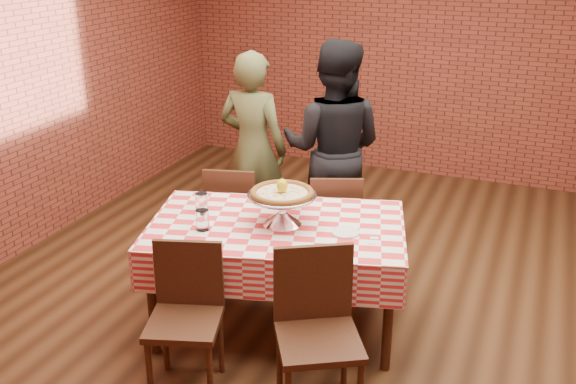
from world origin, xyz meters
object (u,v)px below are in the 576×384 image
(table, at_px, (277,276))
(condiment_caddy, at_px, (297,198))
(chair_near_left, at_px, (184,325))
(pizza_stand, at_px, (282,209))
(pizza, at_px, (282,194))
(diner_black, at_px, (333,149))
(water_glass_right, at_px, (202,203))
(chair_far_right, at_px, (334,224))
(water_glass_left, at_px, (202,220))
(diner_olive, at_px, (253,149))
(chair_near_right, at_px, (319,339))
(chair_far_left, at_px, (235,215))

(table, relative_size, condiment_caddy, 12.31)
(chair_near_left, bearing_deg, pizza_stand, 55.71)
(table, xyz_separation_m, pizza, (0.03, 0.02, 0.59))
(diner_black, bearing_deg, water_glass_right, 62.24)
(table, height_order, water_glass_right, water_glass_right)
(table, xyz_separation_m, chair_far_right, (0.12, 0.83, 0.06))
(table, distance_m, diner_black, 1.37)
(water_glass_left, bearing_deg, diner_olive, 102.43)
(table, bearing_deg, diner_black, 91.98)
(chair_near_right, relative_size, diner_olive, 0.56)
(chair_near_left, distance_m, diner_black, 2.15)
(pizza_stand, xyz_separation_m, chair_far_right, (0.09, 0.81, -0.43))
(pizza, distance_m, chair_far_left, 1.09)
(condiment_caddy, relative_size, diner_olive, 0.08)
(chair_near_right, distance_m, chair_far_left, 1.82)
(chair_far_left, bearing_deg, chair_near_right, 116.53)
(pizza, distance_m, water_glass_left, 0.53)
(pizza, height_order, chair_far_right, pizza)
(chair_near_right, bearing_deg, pizza, 95.73)
(diner_black, bearing_deg, condiment_caddy, 86.85)
(pizza, relative_size, chair_far_left, 0.47)
(water_glass_left, bearing_deg, water_glass_right, 119.83)
(diner_black, bearing_deg, chair_near_right, 99.98)
(pizza_stand, distance_m, pizza, 0.11)
(pizza, height_order, water_glass_right, pizza)
(pizza_stand, xyz_separation_m, condiment_caddy, (-0.02, 0.30, -0.04))
(water_glass_left, xyz_separation_m, diner_black, (0.35, 1.53, 0.05))
(pizza_stand, bearing_deg, condiment_caddy, 93.40)
(table, relative_size, water_glass_right, 12.09)
(water_glass_right, height_order, condiment_caddy, water_glass_right)
(chair_far_right, bearing_deg, water_glass_left, 42.86)
(chair_near_left, height_order, diner_olive, diner_olive)
(pizza_stand, bearing_deg, chair_far_right, 83.46)
(water_glass_right, height_order, diner_black, diner_black)
(water_glass_right, distance_m, chair_near_left, 0.96)
(pizza_stand, distance_m, water_glass_left, 0.51)
(water_glass_right, relative_size, chair_far_left, 0.15)
(chair_far_left, relative_size, diner_olive, 0.53)
(chair_near_right, relative_size, diner_black, 0.53)
(water_glass_left, xyz_separation_m, condiment_caddy, (0.41, 0.57, -0.00))
(water_glass_right, bearing_deg, chair_near_left, -68.62)
(chair_far_left, distance_m, diner_olive, 0.64)
(table, bearing_deg, water_glass_right, -179.29)
(diner_black, bearing_deg, water_glass_left, 70.33)
(pizza_stand, xyz_separation_m, water_glass_right, (-0.57, -0.03, -0.03))
(pizza_stand, distance_m, chair_near_left, 0.97)
(table, distance_m, water_glass_right, 0.70)
(chair_near_left, relative_size, diner_olive, 0.53)
(water_glass_right, distance_m, chair_near_right, 1.34)
(pizza_stand, distance_m, condiment_caddy, 0.30)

